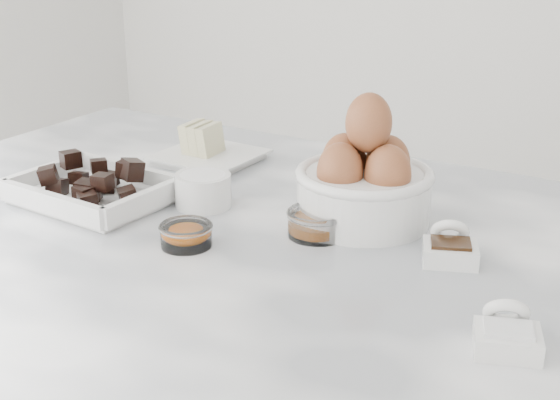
# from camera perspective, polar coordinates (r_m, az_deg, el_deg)

# --- Properties ---
(marble_slab) EXTENTS (1.20, 0.80, 0.04)m
(marble_slab) POSITION_cam_1_polar(r_m,az_deg,el_deg) (0.98, -1.92, -3.62)
(marble_slab) COLOR white
(marble_slab) RESTS_ON cabinet
(chocolate_dish) EXTENTS (0.21, 0.17, 0.05)m
(chocolate_dish) POSITION_cam_1_polar(r_m,az_deg,el_deg) (1.10, -13.56, 1.01)
(chocolate_dish) COLOR white
(chocolate_dish) RESTS_ON marble_slab
(butter_plate) EXTENTS (0.15, 0.15, 0.06)m
(butter_plate) POSITION_cam_1_polar(r_m,az_deg,el_deg) (1.24, -5.32, 3.68)
(butter_plate) COLOR white
(butter_plate) RESTS_ON marble_slab
(sugar_ramekin) EXTENTS (0.08, 0.08, 0.05)m
(sugar_ramekin) POSITION_cam_1_polar(r_m,az_deg,el_deg) (1.05, -5.65, 0.83)
(sugar_ramekin) COLOR white
(sugar_ramekin) RESTS_ON marble_slab
(egg_bowl) EXTENTS (0.18, 0.18, 0.17)m
(egg_bowl) POSITION_cam_1_polar(r_m,az_deg,el_deg) (0.99, 6.18, 1.38)
(egg_bowl) COLOR white
(egg_bowl) RESTS_ON marble_slab
(honey_bowl) EXTENTS (0.08, 0.08, 0.03)m
(honey_bowl) POSITION_cam_1_polar(r_m,az_deg,el_deg) (0.96, 2.72, -1.66)
(honey_bowl) COLOR white
(honey_bowl) RESTS_ON marble_slab
(zest_bowl) EXTENTS (0.07, 0.07, 0.03)m
(zest_bowl) POSITION_cam_1_polar(r_m,az_deg,el_deg) (0.94, -6.88, -2.48)
(zest_bowl) COLOR white
(zest_bowl) RESTS_ON marble_slab
(vanilla_spoon) EXTENTS (0.08, 0.09, 0.05)m
(vanilla_spoon) POSITION_cam_1_polar(r_m,az_deg,el_deg) (0.92, 12.32, -3.40)
(vanilla_spoon) COLOR white
(vanilla_spoon) RESTS_ON marble_slab
(salt_spoon) EXTENTS (0.07, 0.09, 0.05)m
(salt_spoon) POSITION_cam_1_polar(r_m,az_deg,el_deg) (0.75, 16.27, -9.33)
(salt_spoon) COLOR white
(salt_spoon) RESTS_ON marble_slab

